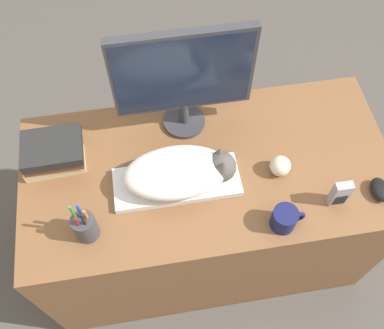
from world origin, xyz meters
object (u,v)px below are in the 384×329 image
Objects in this scene: monitor at (183,76)px; baseball at (280,166)px; keyboard at (177,182)px; computer_mouse at (380,190)px; pen_cup at (85,226)px; coffee_mug at (285,219)px; book_stack at (53,154)px; phone at (340,194)px; cat at (183,171)px.

baseball is at bearing -41.23° from monitor.
keyboard is 0.68m from computer_mouse.
monitor is 0.56m from pen_cup.
coffee_mug is at bearing -32.18° from keyboard.
book_stack reaches higher than computer_mouse.
baseball is at bearing -1.09° from keyboard.
pen_cup is at bearing 179.51° from computer_mouse.
phone is 0.96m from book_stack.
baseball is 0.21m from phone.
cat is at bearing 0.00° from keyboard.
coffee_mug is 1.53× the size of baseball.
phone reaches higher than book_stack.
monitor is 0.51m from book_stack.
book_stack is at bearing 160.42° from cat.
phone is (0.81, -0.02, -0.00)m from pen_cup.
book_stack reaches higher than baseball.
pen_cup is (-0.62, 0.07, 0.02)m from coffee_mug.
computer_mouse is at bearing -15.27° from book_stack.
cat reaches higher than coffee_mug.
monitor reaches higher than book_stack.
computer_mouse is 1.10m from book_stack.
pen_cup reaches higher than book_stack.
pen_cup is 1.68× the size of phone.
coffee_mug is 0.95× the size of phone.
computer_mouse is 0.47× the size of pen_cup.
book_stack is at bearing 164.73° from computer_mouse.
computer_mouse is (0.64, -0.14, -0.06)m from cat.
baseball is (0.66, 0.13, -0.02)m from pen_cup.
phone is at bearing -16.41° from keyboard.
monitor is 4.01× the size of phone.
computer_mouse is (0.66, -0.14, 0.01)m from keyboard.
phone is at bearing -1.27° from pen_cup.
keyboard is 0.38m from coffee_mug.
cat is 0.45m from book_stack.
keyboard is at bearing -104.15° from monitor.
monitor is at bearing 138.33° from phone.
phone is at bearing -41.67° from monitor.
cat is 0.51m from phone.
monitor reaches higher than pen_cup.
monitor is 0.56m from coffee_mug.
baseball is (0.33, -0.01, -0.04)m from cat.
coffee_mug is 0.20m from baseball.
keyboard is at bearing 147.82° from coffee_mug.
monitor is 6.43× the size of baseball.
pen_cup reaches higher than phone.
book_stack is (-0.42, 0.15, -0.02)m from cat.
computer_mouse is 0.42× the size of book_stack.
pen_cup reaches higher than coffee_mug.
cat is at bearing 167.66° from computer_mouse.
keyboard is 0.35m from baseball.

